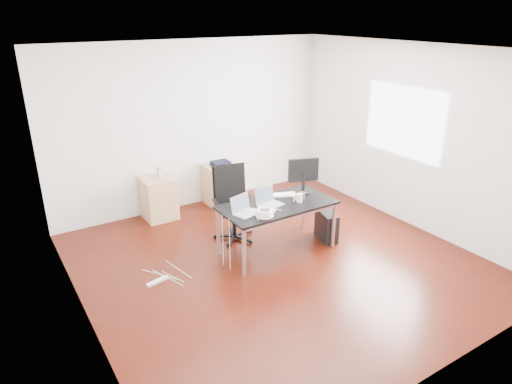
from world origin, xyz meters
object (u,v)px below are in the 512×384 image
desk (277,207)px  filing_cabinet_left (159,198)px  office_chair (232,199)px  pc_tower (327,225)px  filing_cabinet_right (220,185)px

desk → filing_cabinet_left: (-0.99, 1.96, -0.33)m
office_chair → pc_tower: office_chair is taller
filing_cabinet_left → pc_tower: (1.83, -2.06, -0.13)m
filing_cabinet_right → pc_tower: size_ratio=1.56×
filing_cabinet_left → office_chair: bearing=-60.4°
desk → filing_cabinet_left: 2.22m
office_chair → filing_cabinet_left: 1.43m
desk → filing_cabinet_right: desk is taller
filing_cabinet_right → desk: bearing=-94.3°
filing_cabinet_left → desk: bearing=-63.1°
filing_cabinet_left → filing_cabinet_right: 1.14m
office_chair → filing_cabinet_left: bearing=132.9°
office_chair → filing_cabinet_right: size_ratio=1.54×
desk → filing_cabinet_left: bearing=116.9°
filing_cabinet_left → pc_tower: bearing=-48.4°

